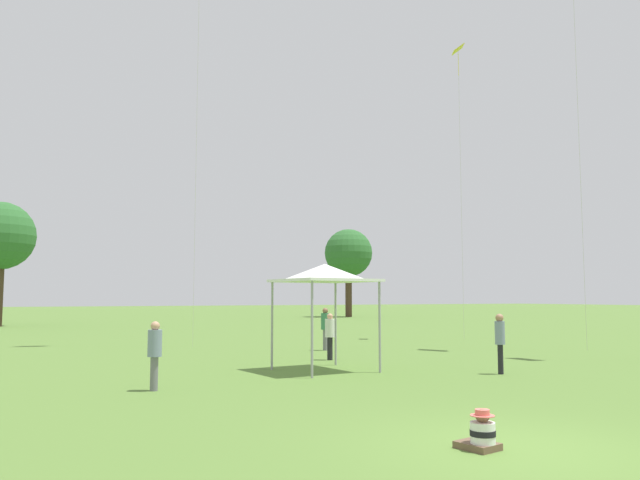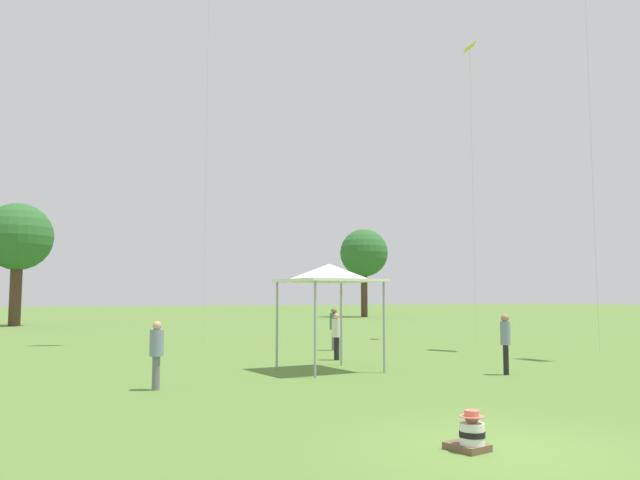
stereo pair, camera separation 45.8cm
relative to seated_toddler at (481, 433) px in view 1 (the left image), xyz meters
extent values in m
plane|color=#567A33|center=(0.54, -0.11, -0.24)|extent=(300.00, 300.00, 0.00)
cube|color=brown|center=(-0.01, 0.07, -0.19)|extent=(0.55, 0.63, 0.10)
cylinder|color=white|center=(0.01, -0.03, 0.02)|extent=(0.42, 0.42, 0.30)
cylinder|color=black|center=(0.01, -0.03, 0.02)|extent=(0.43, 0.43, 0.08)
sphere|color=brown|center=(0.01, -0.03, 0.25)|extent=(0.21, 0.21, 0.21)
cylinder|color=#E0665B|center=(0.01, -0.03, 0.26)|extent=(0.35, 0.35, 0.01)
cylinder|color=#E0665B|center=(0.01, -0.03, 0.30)|extent=(0.21, 0.21, 0.09)
cylinder|color=slate|center=(-2.95, 7.92, 0.16)|extent=(0.25, 0.25, 0.80)
cylinder|color=gray|center=(-2.95, 7.92, 0.88)|extent=(0.46, 0.46, 0.63)
sphere|color=tan|center=(-2.95, 7.92, 1.28)|extent=(0.22, 0.22, 0.22)
cylinder|color=slate|center=(5.82, 15.95, 0.19)|extent=(0.24, 0.24, 0.86)
cylinder|color=#387A51|center=(5.82, 15.95, 0.96)|extent=(0.44, 0.44, 0.68)
sphere|color=brown|center=(5.82, 15.95, 1.40)|extent=(0.23, 0.23, 0.23)
cylinder|color=black|center=(6.59, 6.59, 0.19)|extent=(0.18, 0.18, 0.84)
cylinder|color=gray|center=(6.59, 6.59, 0.94)|extent=(0.32, 0.32, 0.67)
sphere|color=#A37556|center=(6.59, 6.59, 1.37)|extent=(0.23, 0.23, 0.23)
cylinder|color=black|center=(4.13, 12.37, 0.16)|extent=(0.26, 0.26, 0.80)
cylinder|color=silver|center=(4.13, 12.37, 0.88)|extent=(0.48, 0.48, 0.63)
sphere|color=tan|center=(4.13, 12.37, 1.28)|extent=(0.22, 0.22, 0.22)
cube|color=white|center=(2.46, 9.57, 2.46)|extent=(2.82, 2.82, 0.08)
cone|color=white|center=(2.46, 9.57, 2.73)|extent=(2.68, 2.68, 0.47)
cylinder|color=#99999E|center=(1.19, 10.63, 1.09)|extent=(0.07, 0.07, 2.65)
cylinder|color=#99999E|center=(3.52, 10.83, 1.09)|extent=(0.07, 0.07, 2.65)
cylinder|color=#99999E|center=(1.40, 8.30, 1.09)|extent=(0.07, 0.07, 2.65)
cylinder|color=#99999E|center=(3.73, 8.51, 1.09)|extent=(0.07, 0.07, 2.65)
cylinder|color=#BCB7A8|center=(1.47, 20.33, 10.65)|extent=(0.01, 0.01, 21.76)
cube|color=yellow|center=(15.41, 18.62, 15.41)|extent=(0.86, 0.91, 0.44)
cylinder|color=yellow|center=(15.41, 18.62, 14.55)|extent=(0.02, 0.02, 1.23)
cylinder|color=#BCB7A8|center=(15.41, 18.62, 7.59)|extent=(0.01, 0.01, 15.65)
cylinder|color=#BCB7A8|center=(15.33, 10.88, 9.21)|extent=(0.01, 0.01, 18.88)
sphere|color=#2D662D|center=(-6.42, 45.72, 6.61)|extent=(5.17, 5.17, 5.17)
cylinder|color=#473323|center=(28.40, 53.37, 2.60)|extent=(0.73, 0.73, 5.67)
sphere|color=#2D662D|center=(28.40, 53.37, 6.90)|extent=(5.33, 5.33, 5.33)
camera|label=1|loc=(-6.29, -7.13, 1.96)|focal=35.00mm
camera|label=2|loc=(-5.87, -7.33, 1.96)|focal=35.00mm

